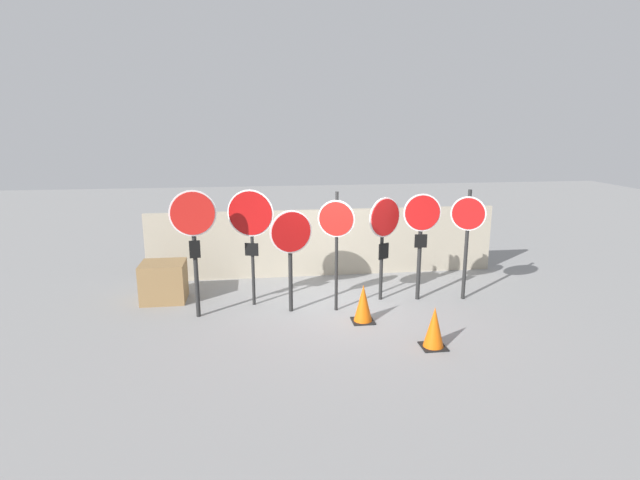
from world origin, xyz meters
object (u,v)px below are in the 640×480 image
at_px(stop_sign_4, 384,228).
at_px(traffic_cone_0, 434,328).
at_px(stop_sign_0, 194,229).
at_px(traffic_cone_1, 363,303).
at_px(stop_sign_5, 421,227).
at_px(stop_sign_1, 251,222).
at_px(stop_sign_2, 291,242).
at_px(stop_sign_6, 468,226).
at_px(storage_crate, 164,282).
at_px(stop_sign_3, 336,229).

distance_m(stop_sign_4, traffic_cone_0, 2.67).
bearing_deg(stop_sign_4, stop_sign_0, 158.19).
bearing_deg(stop_sign_0, traffic_cone_0, -33.06).
bearing_deg(traffic_cone_1, stop_sign_5, 35.31).
bearing_deg(stop_sign_1, traffic_cone_0, -22.83).
xyz_separation_m(stop_sign_0, traffic_cone_0, (4.06, -1.88, -1.40)).
relative_size(stop_sign_2, stop_sign_6, 0.88).
relative_size(stop_sign_2, traffic_cone_1, 2.83).
distance_m(stop_sign_6, storage_crate, 6.48).
distance_m(stop_sign_2, storage_crate, 3.00).
distance_m(stop_sign_3, stop_sign_6, 2.82).
xyz_separation_m(stop_sign_1, stop_sign_3, (1.64, -0.53, -0.07)).
relative_size(stop_sign_1, stop_sign_2, 1.17).
distance_m(stop_sign_1, traffic_cone_1, 2.75).
relative_size(stop_sign_3, stop_sign_6, 1.02).
bearing_deg(stop_sign_5, stop_sign_3, -163.15).
relative_size(stop_sign_3, traffic_cone_0, 3.37).
relative_size(stop_sign_4, stop_sign_6, 0.94).
distance_m(stop_sign_5, traffic_cone_0, 2.62).
xyz_separation_m(stop_sign_2, stop_sign_4, (1.96, 0.43, 0.13)).
bearing_deg(stop_sign_1, stop_sign_0, -138.35).
distance_m(stop_sign_5, stop_sign_6, 0.97).
relative_size(stop_sign_4, traffic_cone_0, 3.10).
bearing_deg(stop_sign_6, stop_sign_2, -148.02).
bearing_deg(stop_sign_2, traffic_cone_1, -40.85).
xyz_separation_m(stop_sign_1, stop_sign_2, (0.76, -0.47, -0.31)).
height_order(stop_sign_4, storage_crate, stop_sign_4).
bearing_deg(traffic_cone_1, stop_sign_6, 20.88).
height_order(stop_sign_0, stop_sign_3, stop_sign_0).
xyz_separation_m(stop_sign_2, stop_sign_6, (3.69, 0.24, 0.16)).
height_order(stop_sign_0, traffic_cone_0, stop_sign_0).
distance_m(stop_sign_2, stop_sign_4, 2.01).
distance_m(stop_sign_1, stop_sign_5, 3.50).
height_order(stop_sign_4, stop_sign_5, stop_sign_5).
distance_m(stop_sign_3, stop_sign_4, 1.19).
distance_m(stop_sign_0, stop_sign_5, 4.57).
distance_m(stop_sign_4, traffic_cone_1, 1.77).
bearing_deg(stop_sign_6, traffic_cone_0, -95.49).
relative_size(stop_sign_4, traffic_cone_1, 3.03).
xyz_separation_m(stop_sign_5, traffic_cone_0, (-0.49, -2.26, -1.24)).
bearing_deg(traffic_cone_1, stop_sign_0, 168.62).
distance_m(stop_sign_3, traffic_cone_0, 2.67).
height_order(stop_sign_6, traffic_cone_1, stop_sign_6).
bearing_deg(stop_sign_3, stop_sign_4, 43.73).
bearing_deg(stop_sign_6, stop_sign_0, -148.78).
bearing_deg(traffic_cone_0, stop_sign_1, 141.42).
height_order(stop_sign_3, traffic_cone_1, stop_sign_3).
bearing_deg(stop_sign_2, stop_sign_5, -6.56).
height_order(stop_sign_5, storage_crate, stop_sign_5).
xyz_separation_m(stop_sign_2, stop_sign_5, (2.73, 0.34, 0.15)).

